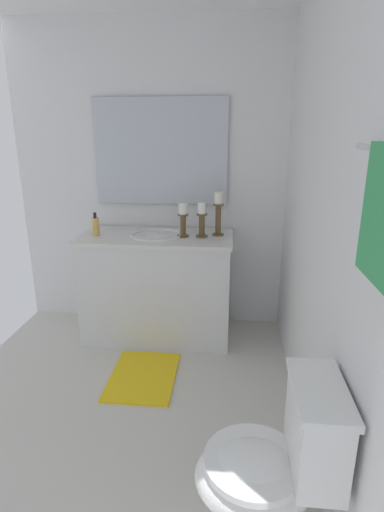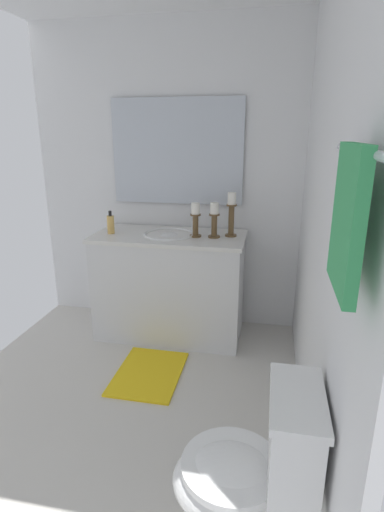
# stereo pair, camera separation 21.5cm
# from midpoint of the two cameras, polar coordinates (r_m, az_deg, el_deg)

# --- Properties ---
(floor) EXTENTS (2.50, 2.24, 0.02)m
(floor) POSITION_cam_midpoint_polar(r_m,az_deg,el_deg) (2.69, -12.84, -20.23)
(floor) COLOR beige
(floor) RESTS_ON ground
(wall_back) EXTENTS (2.50, 0.04, 2.45)m
(wall_back) POSITION_cam_midpoint_polar(r_m,az_deg,el_deg) (2.08, 15.49, 5.95)
(wall_back) COLOR white
(wall_back) RESTS_ON ground
(wall_left) EXTENTS (0.04, 2.24, 2.45)m
(wall_left) POSITION_cam_midpoint_polar(r_m,az_deg,el_deg) (3.37, -7.70, 10.60)
(wall_left) COLOR white
(wall_left) RESTS_ON ground
(vanity_cabinet) EXTENTS (0.58, 1.19, 0.85)m
(vanity_cabinet) POSITION_cam_midpoint_polar(r_m,az_deg,el_deg) (3.23, -6.84, -4.33)
(vanity_cabinet) COLOR silver
(vanity_cabinet) RESTS_ON ground
(sink_basin) EXTENTS (0.40, 0.40, 0.24)m
(sink_basin) POSITION_cam_midpoint_polar(r_m,az_deg,el_deg) (3.11, -7.07, 2.24)
(sink_basin) COLOR white
(sink_basin) RESTS_ON vanity_cabinet
(mirror) EXTENTS (0.02, 1.07, 0.82)m
(mirror) POSITION_cam_midpoint_polar(r_m,az_deg,el_deg) (3.28, -6.46, 14.55)
(mirror) COLOR silver
(candle_holder_tall) EXTENTS (0.09, 0.09, 0.33)m
(candle_holder_tall) POSITION_cam_midpoint_polar(r_m,az_deg,el_deg) (3.05, 1.77, 6.23)
(candle_holder_tall) COLOR brown
(candle_holder_tall) RESTS_ON vanity_cabinet
(candle_holder_short) EXTENTS (0.09, 0.09, 0.26)m
(candle_holder_short) POSITION_cam_midpoint_polar(r_m,az_deg,el_deg) (3.01, -0.63, 5.31)
(candle_holder_short) COLOR brown
(candle_holder_short) RESTS_ON vanity_cabinet
(candle_holder_mid) EXTENTS (0.09, 0.09, 0.26)m
(candle_holder_mid) POSITION_cam_midpoint_polar(r_m,az_deg,el_deg) (3.02, -3.34, 5.27)
(candle_holder_mid) COLOR brown
(candle_holder_mid) RESTS_ON vanity_cabinet
(soap_bottle) EXTENTS (0.06, 0.06, 0.18)m
(soap_bottle) POSITION_cam_midpoint_polar(r_m,az_deg,el_deg) (3.17, -15.54, 4.11)
(soap_bottle) COLOR #E5B259
(soap_bottle) RESTS_ON vanity_cabinet
(toilet) EXTENTS (0.39, 0.54, 0.75)m
(toilet) POSITION_cam_midpoint_polar(r_m,az_deg,el_deg) (1.75, 7.35, -28.23)
(toilet) COLOR white
(toilet) RESTS_ON ground
(bath_mat) EXTENTS (0.60, 0.44, 0.02)m
(bath_mat) POSITION_cam_midpoint_polar(r_m,az_deg,el_deg) (2.89, -9.21, -16.64)
(bath_mat) COLOR yellow
(bath_mat) RESTS_ON ground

